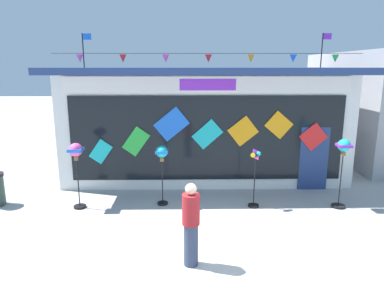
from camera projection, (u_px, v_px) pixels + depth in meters
name	position (u px, v px, depth m)	size (l,w,h in m)	color
ground_plane	(220.00, 256.00, 7.14)	(80.00, 80.00, 0.00)	#ADAAA5
kite_shop_building	(203.00, 118.00, 13.22)	(9.68, 6.39, 5.02)	silver
wind_spinner_far_left	(76.00, 156.00, 9.29)	(0.37, 0.37, 1.83)	black
wind_spinner_left	(162.00, 158.00, 9.54)	(0.34, 0.34, 1.70)	black
wind_spinner_center_left	(255.00, 174.00, 9.43)	(0.31, 0.30, 1.67)	black
wind_spinner_center_right	(343.00, 155.00, 9.31)	(0.37, 0.37, 1.93)	black
person_near_camera	(191.00, 224.00, 6.65)	(0.34, 0.34, 1.68)	#333D56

